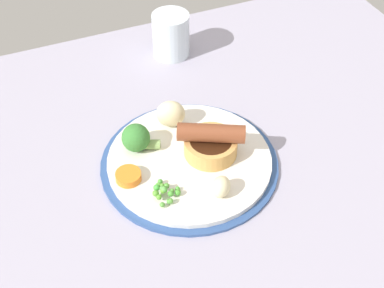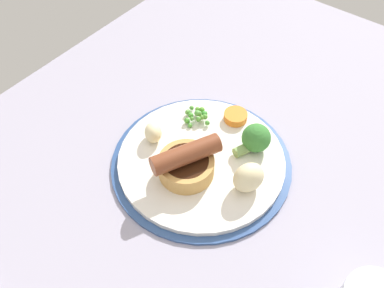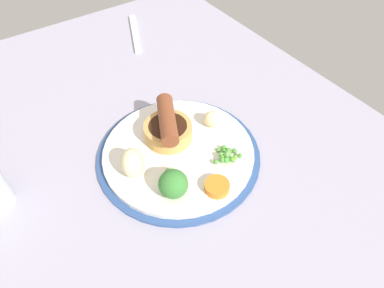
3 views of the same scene
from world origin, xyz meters
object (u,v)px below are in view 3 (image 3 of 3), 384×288
object	(u,v)px
potato_chunk_1	(132,163)
potato_chunk_0	(214,120)
dinner_plate	(179,153)
carrot_slice_0	(217,187)
fork	(135,33)
pea_pile	(227,155)
broccoli_floret_near	(173,183)
sausage_pudding	(168,128)

from	to	relation	value
potato_chunk_1	potato_chunk_0	bearing A→B (deg)	-86.25
dinner_plate	potato_chunk_0	bearing A→B (deg)	-81.41
carrot_slice_0	potato_chunk_0	bearing A→B (deg)	-34.78
potato_chunk_1	fork	bearing A→B (deg)	-28.34
pea_pile	fork	bearing A→B (deg)	-9.10
broccoli_floret_near	carrot_slice_0	size ratio (longest dim) A/B	1.55
broccoli_floret_near	potato_chunk_1	xyz separation A→B (cm)	(6.94, 3.20, 0.14)
sausage_pudding	fork	distance (cm)	38.78
pea_pile	broccoli_floret_near	distance (cm)	10.95
broccoli_floret_near	carrot_slice_0	world-z (taller)	broccoli_floret_near
dinner_plate	potato_chunk_0	size ratio (longest dim) A/B	8.12
broccoli_floret_near	potato_chunk_0	xyz separation A→B (cm)	(8.06, -13.77, -0.64)
potato_chunk_1	carrot_slice_0	xyz separation A→B (cm)	(-10.35, -9.01, -1.69)
dinner_plate	fork	world-z (taller)	dinner_plate
broccoli_floret_near	potato_chunk_0	distance (cm)	15.96
dinner_plate	potato_chunk_1	bearing A→B (deg)	88.89
sausage_pudding	potato_chunk_1	xyz separation A→B (cm)	(-3.38, 8.71, -0.01)
dinner_plate	carrot_slice_0	size ratio (longest dim) A/B	7.20
potato_chunk_1	dinner_plate	bearing A→B (deg)	-91.11
dinner_plate	potato_chunk_1	size ratio (longest dim) A/B	5.88
potato_chunk_0	carrot_slice_0	distance (cm)	13.98
potato_chunk_0	potato_chunk_1	world-z (taller)	potato_chunk_1
broccoli_floret_near	carrot_slice_0	distance (cm)	6.91
dinner_plate	fork	bearing A→B (deg)	-17.96
potato_chunk_0	potato_chunk_1	distance (cm)	17.03
potato_chunk_0	dinner_plate	bearing A→B (deg)	98.59
dinner_plate	pea_pile	xyz separation A→B (cm)	(-6.25, -5.56, 1.82)
carrot_slice_0	fork	size ratio (longest dim) A/B	0.22
carrot_slice_0	broccoli_floret_near	bearing A→B (deg)	59.64
pea_pile	fork	world-z (taller)	pea_pile
potato_chunk_0	carrot_slice_0	world-z (taller)	potato_chunk_0
pea_pile	fork	xyz separation A→B (cm)	(46.24, -7.40, -2.08)
broccoli_floret_near	fork	xyz separation A→B (cm)	(46.77, -18.28, -3.29)
potato_chunk_0	carrot_slice_0	xyz separation A→B (cm)	(-11.46, 7.96, -0.91)
pea_pile	fork	distance (cm)	46.88
sausage_pudding	carrot_slice_0	world-z (taller)	sausage_pudding
sausage_pudding	fork	bearing A→B (deg)	-173.08
carrot_slice_0	fork	xyz separation A→B (cm)	(50.18, -12.47, -1.74)
pea_pile	sausage_pudding	bearing A→B (deg)	28.73
dinner_plate	potato_chunk_0	world-z (taller)	potato_chunk_0
dinner_plate	pea_pile	world-z (taller)	pea_pile
pea_pile	potato_chunk_0	bearing A→B (deg)	-21.05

